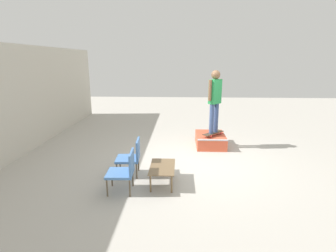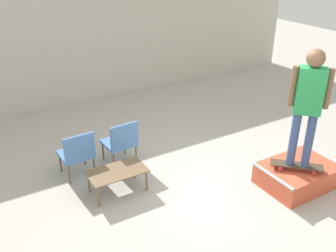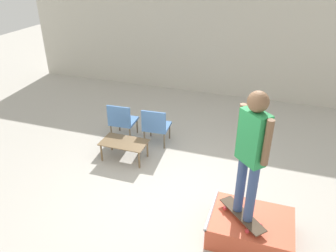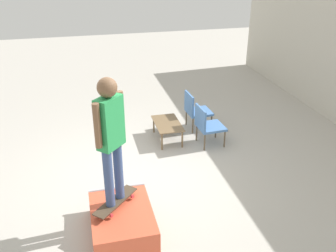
{
  "view_description": "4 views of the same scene",
  "coord_description": "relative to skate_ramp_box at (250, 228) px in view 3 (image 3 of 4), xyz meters",
  "views": [
    {
      "loc": [
        -6.41,
        0.49,
        2.6
      ],
      "look_at": [
        -0.33,
        0.78,
        1.05
      ],
      "focal_mm": 28.0,
      "sensor_mm": 36.0,
      "label": 1
    },
    {
      "loc": [
        -3.05,
        -3.79,
        3.61
      ],
      "look_at": [
        -0.35,
        0.8,
        0.97
      ],
      "focal_mm": 40.0,
      "sensor_mm": 36.0,
      "label": 2
    },
    {
      "loc": [
        1.35,
        -4.13,
        3.69
      ],
      "look_at": [
        -0.24,
        0.61,
        1.04
      ],
      "focal_mm": 35.0,
      "sensor_mm": 36.0,
      "label": 3
    },
    {
      "loc": [
        5.63,
        -0.82,
        3.75
      ],
      "look_at": [
        -0.02,
        0.57,
        0.93
      ],
      "focal_mm": 40.0,
      "sensor_mm": 36.0,
      "label": 4
    }
  ],
  "objects": [
    {
      "name": "person_skater",
      "position": [
        -0.13,
        -0.06,
        1.37
      ],
      "size": [
        0.43,
        0.42,
        1.84
      ],
      "rotation": [
        0.0,
        0.0,
        -0.77
      ],
      "color": "#384C7A",
      "rests_on": "skateboard_on_ramp"
    },
    {
      "name": "house_wall_back",
      "position": [
        -1.37,
        5.3,
        1.32
      ],
      "size": [
        12.0,
        0.06,
        3.0
      ],
      "color": "beige",
      "rests_on": "ground_plane"
    },
    {
      "name": "patio_chair_left",
      "position": [
        -3.0,
        2.04,
        0.29
      ],
      "size": [
        0.54,
        0.54,
        0.85
      ],
      "rotation": [
        0.0,
        0.0,
        3.19
      ],
      "color": "brown",
      "rests_on": "ground_plane"
    },
    {
      "name": "skate_ramp_box",
      "position": [
        0.0,
        0.0,
        0.0
      ],
      "size": [
        1.19,
        0.87,
        0.38
      ],
      "color": "#DB5638",
      "rests_on": "ground_plane"
    },
    {
      "name": "patio_chair_right",
      "position": [
        -2.21,
        2.04,
        0.29
      ],
      "size": [
        0.55,
        0.55,
        0.85
      ],
      "rotation": [
        0.0,
        0.0,
        3.2
      ],
      "color": "brown",
      "rests_on": "ground_plane"
    },
    {
      "name": "ground_plane",
      "position": [
        -1.37,
        0.45,
        -0.18
      ],
      "size": [
        24.0,
        24.0,
        0.0
      ],
      "primitive_type": "plane",
      "color": "#B7B2A8"
    },
    {
      "name": "coffee_table",
      "position": [
        -2.61,
        1.31,
        0.16
      ],
      "size": [
        0.91,
        0.52,
        0.39
      ],
      "color": "brown",
      "rests_on": "ground_plane"
    },
    {
      "name": "skateboard_on_ramp",
      "position": [
        -0.13,
        -0.06,
        0.26
      ],
      "size": [
        0.72,
        0.7,
        0.07
      ],
      "rotation": [
        0.0,
        0.0,
        -0.77
      ],
      "color": "#473828",
      "rests_on": "skate_ramp_box"
    }
  ]
}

